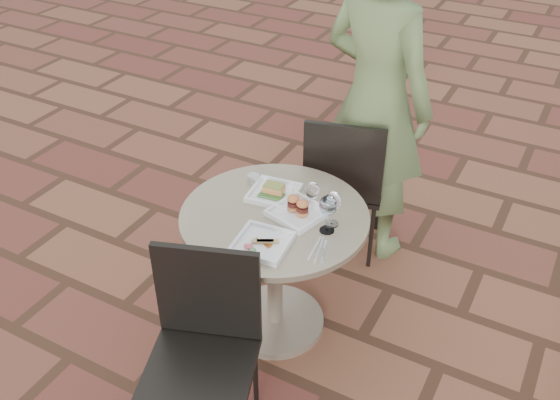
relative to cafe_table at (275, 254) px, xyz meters
The scene contains 13 objects.
ground 0.50m from the cafe_table, 76.09° to the left, with size 60.00×60.00×0.00m, color brown.
cafe_table is the anchor object (origin of this frame).
chair_far 0.73m from the cafe_table, 85.41° to the left, with size 0.54×0.54×0.93m.
chair_near 0.67m from the cafe_table, 86.82° to the right, with size 0.56×0.56×0.93m.
diner 1.04m from the cafe_table, 81.82° to the left, with size 0.70×0.46×1.91m, color #516537.
plate_salmon 0.31m from the cafe_table, 120.01° to the left, with size 0.25×0.25×0.06m.
plate_sliders 0.30m from the cafe_table, 25.02° to the left, with size 0.28×0.28×0.15m.
plate_tuna 0.35m from the cafe_table, 74.08° to the right, with size 0.26×0.26×0.03m.
wine_glass_right 0.47m from the cafe_table, ahead, with size 0.08×0.08×0.19m.
wine_glass_mid 0.40m from the cafe_table, 35.22° to the left, with size 0.07×0.07×0.16m.
wine_glass_far 0.46m from the cafe_table, 11.66° to the left, with size 0.08×0.08×0.18m.
steel_ramekin 0.39m from the cafe_table, 140.45° to the left, with size 0.06×0.06×0.05m, color silver.
cutlery_set 0.42m from the cafe_table, 25.33° to the right, with size 0.08×0.19×0.00m, color silver, non-canonical shape.
Camera 1 is at (1.12, -2.20, 2.47)m, focal length 40.00 mm.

